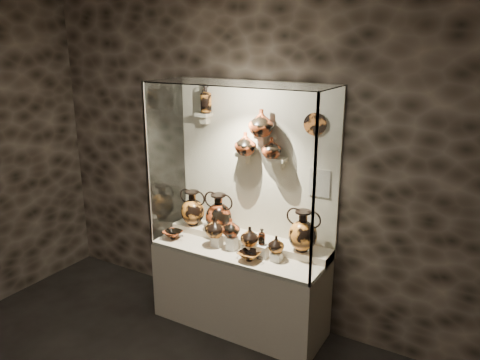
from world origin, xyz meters
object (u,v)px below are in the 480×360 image
Objects in this scene: jug_e at (276,244)px; ovoid_vase_c at (272,148)px; jug_b at (231,227)px; jug_a at (215,227)px; amphora_right at (303,231)px; lekythos_tall at (206,98)px; ovoid_vase_b at (261,123)px; amphora_left at (193,208)px; amphora_mid at (219,213)px; jug_c at (250,236)px; lekythos_small at (262,236)px; kylix_left at (173,234)px; kylix_right at (250,255)px; ovoid_vase_a at (246,143)px.

jug_e is 0.88m from ovoid_vase_c.
jug_b is at bearing -158.57° from ovoid_vase_c.
amphora_right is at bearing -1.64° from jug_a.
lekythos_tall is 1.23× the size of ovoid_vase_b.
amphora_left is 1.89× the size of jug_a.
amphora_mid is 2.21× the size of jug_b.
jug_c is 0.74× the size of ovoid_vase_b.
jug_e is 0.15m from lekythos_small.
kylix_left is at bearing -155.11° from jug_e.
jug_c is at bearing -176.70° from amphora_right.
jug_e is at bearing 18.90° from kylix_left.
kylix_right is at bearing -160.57° from amphora_right.
jug_a is 1.10m from ovoid_vase_b.
kylix_right is at bearing -77.32° from jug_c.
jug_c is at bearing -86.02° from ovoid_vase_b.
jug_e is at bearing -23.51° from ovoid_vase_a.
ovoid_vase_c reaches higher than jug_c.
lekythos_tall is (-0.27, 0.30, 1.19)m from jug_a.
ovoid_vase_b reaches higher than kylix_right.
amphora_mid reaches higher than jug_e.
amphora_left is at bearing -155.94° from lekythos_tall.
jug_a is 0.81× the size of kylix_left.
jug_b is 0.85m from ovoid_vase_c.
jug_a is 0.86m from ovoid_vase_a.
lekythos_tall reaches higher than kylix_right.
jug_a is 1.08× the size of jug_c.
ovoid_vase_a is (0.28, 0.05, 0.73)m from amphora_mid.
kylix_left is at bearing -127.91° from lekythos_tall.
ovoid_vase_b is (-0.01, 0.22, 1.03)m from jug_c.
lekythos_small is 1.03m from ovoid_vase_b.
jug_e is at bearing -13.58° from jug_c.
amphora_right reaches higher than jug_c.
ovoid_vase_b is at bearing 96.86° from kylix_right.
jug_c is at bearing -15.04° from amphora_mid.
amphora_left is at bearing -175.58° from amphora_mid.
kylix_left is at bearing -177.71° from ovoid_vase_c.
ovoid_vase_a is (0.60, 0.04, 0.74)m from amphora_left.
ovoid_vase_b is 0.25m from ovoid_vase_c.
kylix_left is (-0.39, -0.26, -0.22)m from amphora_mid.
amphora_right is 1.05m from ovoid_vase_b.
amphora_left is 1.07m from jug_e.
amphora_left is 0.96m from ovoid_vase_a.
lekythos_tall is at bearing 156.69° from amphora_right.
amphora_left reaches higher than jug_e.
kylix_left is 0.95× the size of kylix_right.
amphora_mid is at bearing -10.73° from amphora_left.
amphora_mid is at bearing -172.74° from jug_e.
ovoid_vase_c is at bearing 81.10° from kylix_right.
amphora_mid is 2.02× the size of jug_a.
jug_c is 0.61× the size of lekythos_tall.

